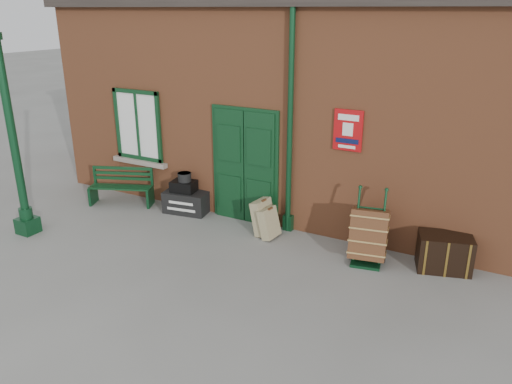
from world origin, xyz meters
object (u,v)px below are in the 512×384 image
Objects in this scene: bench at (122,185)px; dark_trunk at (444,252)px; houdini_trunk at (187,202)px; porter_trolley at (369,235)px.

dark_trunk is (6.57, 0.26, -0.12)m from bench.
dark_trunk reaches higher than houdini_trunk.
dark_trunk is at bearing -8.96° from houdini_trunk.
porter_trolley is 1.49× the size of dark_trunk.
bench is 1.68× the size of dark_trunk.
bench is 6.58m from dark_trunk.
dark_trunk is (1.16, 0.32, -0.18)m from porter_trolley.
porter_trolley reaches higher than bench.
houdini_trunk is at bearing 164.59° from porter_trolley.
houdini_trunk is at bearing -12.20° from bench.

